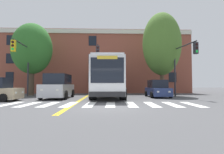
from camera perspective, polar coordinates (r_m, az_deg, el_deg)
name	(u,v)px	position (r m, az deg, el deg)	size (l,w,h in m)	color
ground_plane	(105,107)	(9.82, -2.27, -9.88)	(120.00, 120.00, 0.00)	#4C4C4F
crosswalk	(100,104)	(11.26, -3.84, -8.90)	(12.41, 3.54, 0.01)	white
lane_line_yellow_inner	(91,93)	(25.31, -6.86, -5.30)	(0.12, 36.00, 0.01)	gold
lane_line_yellow_outer	(92,93)	(25.29, -6.50, -5.30)	(0.12, 36.00, 0.01)	gold
city_bus	(109,78)	(17.89, -1.14, -0.36)	(3.27, 11.68, 3.55)	white
car_silver_near_lane	(58,87)	(16.84, -17.16, -3.08)	(2.31, 4.88, 2.21)	#B7BABF
car_navy_far_lane	(157,89)	(18.07, 14.63, -3.89)	(2.00, 3.93, 1.72)	navy
car_teal_behind_bus	(116,87)	(28.56, 1.33, -3.27)	(2.25, 3.83, 1.88)	#236B70
traffic_light_near_corner	(183,60)	(18.29, 22.11, 5.27)	(0.67, 3.82, 5.51)	#28282D
traffic_light_far_corner	(23,58)	(19.44, -27.15, 5.42)	(0.62, 3.99, 5.75)	#28282D
traffic_light_overhead	(98,62)	(18.39, -4.70, 4.96)	(0.43, 4.02, 5.33)	#28282D
street_tree_curbside_large	(162,44)	(21.10, 15.90, 10.31)	(6.08, 6.10, 9.51)	brown
street_tree_curbside_small	(32,49)	(22.74, -24.65, 8.32)	(5.50, 5.19, 8.44)	#4C3D2D
building_facade	(94,64)	(28.52, -5.85, 4.35)	(28.75, 7.14, 9.26)	brown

